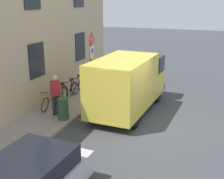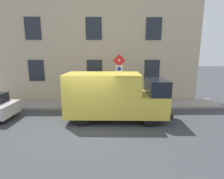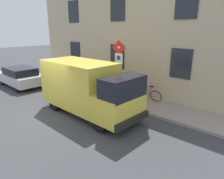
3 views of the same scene
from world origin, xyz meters
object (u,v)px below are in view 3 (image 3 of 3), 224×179
bicycle_orange (112,86)px  litter_bin (89,86)px  bicycle_black (134,91)px  parked_hatchback (20,76)px  pedestrian (99,77)px  bicycle_green (123,88)px  delivery_van (87,87)px  sign_post_stacked (119,63)px  bicycle_purple (147,94)px

bicycle_orange → litter_bin: (-1.18, 0.93, 0.08)m
bicycle_black → parked_hatchback: bearing=26.5°
pedestrian → bicycle_green: bearing=-17.1°
delivery_van → pedestrian: delivery_van is taller
bicycle_black → litter_bin: bearing=29.1°
parked_hatchback → delivery_van: bearing=-178.9°
parked_hatchback → bicycle_orange: (3.09, -6.08, -0.22)m
sign_post_stacked → bicycle_orange: 2.74m
pedestrian → bicycle_black: bearing=-25.7°
bicycle_purple → bicycle_black: (0.00, 0.86, 0.00)m
sign_post_stacked → pedestrian: (0.66, 2.18, -1.23)m
bicycle_green → litter_bin: litter_bin is taller
bicycle_black → pedestrian: size_ratio=1.00×
bicycle_green → pedestrian: size_ratio=1.00×
bicycle_purple → delivery_van: bearing=62.0°
bicycle_black → bicycle_green: bearing=5.0°
bicycle_purple → sign_post_stacked: bearing=48.1°
sign_post_stacked → bicycle_green: sign_post_stacked is taller
bicycle_green → bicycle_orange: bearing=-6.1°
bicycle_green → pedestrian: pedestrian is taller
parked_hatchback → bicycle_purple: parked_hatchback is taller
bicycle_purple → bicycle_green: (-0.00, 1.71, 0.00)m
sign_post_stacked → pedestrian: bearing=73.1°
parked_hatchback → bicycle_orange: 6.82m
litter_bin → sign_post_stacked: bearing=-93.1°
sign_post_stacked → bicycle_black: sign_post_stacked is taller
parked_hatchback → bicycle_black: size_ratio=2.37×
delivery_van → parked_hatchback: 7.35m
sign_post_stacked → bicycle_black: bearing=-4.8°
sign_post_stacked → delivery_van: (-1.91, 0.36, -0.96)m
bicycle_purple → bicycle_green: size_ratio=1.00×
bicycle_green → litter_bin: 2.14m
delivery_van → bicycle_black: (3.23, -0.47, -0.82)m
bicycle_green → bicycle_black: bearing=174.0°
sign_post_stacked → bicycle_purple: (1.32, -0.97, -1.79)m
bicycle_orange → bicycle_purple: bearing=174.3°
parked_hatchback → bicycle_orange: size_ratio=2.37×
bicycle_purple → bicycle_orange: size_ratio=1.00×
parked_hatchback → bicycle_green: 7.60m
parked_hatchback → pedestrian: size_ratio=2.36×
sign_post_stacked → litter_bin: size_ratio=3.56×
bicycle_purple → litter_bin: litter_bin is taller
bicycle_purple → pedestrian: pedestrian is taller
bicycle_orange → parked_hatchback: bearing=21.2°
delivery_van → litter_bin: (2.05, 2.17, -0.74)m
pedestrian → parked_hatchback: bearing=162.0°
litter_bin → parked_hatchback: bearing=110.3°
bicycle_orange → pedestrian: pedestrian is taller
delivery_van → litter_bin: bearing=138.9°
bicycle_black → pedestrian: 2.45m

